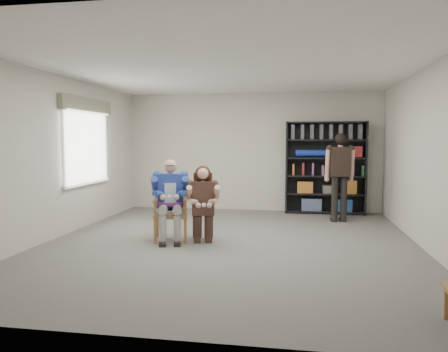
% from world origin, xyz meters
% --- Properties ---
extents(room_shell, '(6.00, 7.00, 2.80)m').
position_xyz_m(room_shell, '(0.00, 0.00, 1.40)').
color(room_shell, beige).
rests_on(room_shell, ground).
extents(floor, '(6.00, 7.00, 0.01)m').
position_xyz_m(floor, '(0.00, 0.00, 0.00)').
color(floor, '#5E5B58').
rests_on(floor, ground).
extents(window_left, '(0.16, 2.00, 1.75)m').
position_xyz_m(window_left, '(-2.95, 1.00, 1.63)').
color(window_left, white).
rests_on(window_left, room_shell).
extents(armchair, '(0.74, 0.72, 1.05)m').
position_xyz_m(armchair, '(-1.01, 0.05, 0.53)').
color(armchair, '#AB663D').
rests_on(armchair, floor).
extents(seated_man, '(0.77, 0.94, 1.37)m').
position_xyz_m(seated_man, '(-1.01, 0.05, 0.68)').
color(seated_man, navy).
rests_on(seated_man, floor).
extents(kneeling_woman, '(0.72, 0.95, 1.25)m').
position_xyz_m(kneeling_woman, '(-0.43, -0.07, 0.63)').
color(kneeling_woman, '#3B271E').
rests_on(kneeling_woman, floor).
extents(bookshelf, '(1.80, 0.38, 2.10)m').
position_xyz_m(bookshelf, '(1.70, 3.28, 1.05)').
color(bookshelf, black).
rests_on(bookshelf, floor).
extents(standing_man, '(0.60, 0.39, 1.81)m').
position_xyz_m(standing_man, '(1.92, 2.25, 0.90)').
color(standing_man, black).
rests_on(standing_man, floor).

